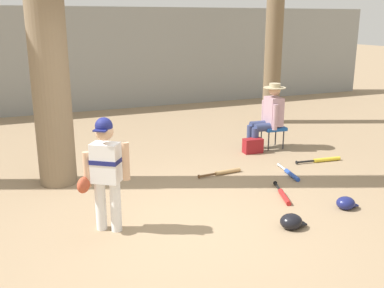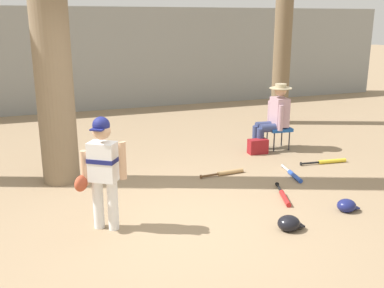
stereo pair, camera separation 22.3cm
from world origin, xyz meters
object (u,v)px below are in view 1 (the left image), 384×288
object	(u,v)px
seated_spectator	(269,114)
bat_yellow_trainer	(323,160)
folding_stool	(273,129)
batting_helmet_black	(291,222)
bat_blue_youth	(290,174)
tree_behind_spectator	(275,23)
handbag_beside_stool	(253,146)
bat_wood_tan	(224,172)
young_ballplayer	(105,168)
batting_helmet_navy	(346,203)
bat_red_barrel	(283,195)

from	to	relation	value
seated_spectator	bat_yellow_trainer	distance (m)	1.31
folding_stool	batting_helmet_black	distance (m)	3.35
seated_spectator	bat_blue_youth	bearing A→B (deg)	-108.68
tree_behind_spectator	handbag_beside_stool	bearing A→B (deg)	-129.14
bat_wood_tan	bat_blue_youth	bearing A→B (deg)	-26.92
young_ballplayer	bat_wood_tan	xyz separation A→B (m)	(2.07, 1.18, -0.71)
young_ballplayer	batting_helmet_navy	xyz separation A→B (m)	(2.90, -0.57, -0.67)
tree_behind_spectator	young_ballplayer	xyz separation A→B (m)	(-4.70, -4.03, -1.48)
tree_behind_spectator	handbag_beside_stool	distance (m)	3.34
bat_red_barrel	bat_yellow_trainer	distance (m)	1.85
young_ballplayer	batting_helmet_navy	bearing A→B (deg)	-11.18
handbag_beside_stool	bat_red_barrel	world-z (taller)	handbag_beside_stool
bat_red_barrel	bat_wood_tan	distance (m)	1.18
tree_behind_spectator	batting_helmet_navy	xyz separation A→B (m)	(-1.80, -4.60, -2.15)
young_ballplayer	bat_wood_tan	world-z (taller)	young_ballplayer
handbag_beside_stool	bat_wood_tan	xyz separation A→B (m)	(-0.99, -0.83, -0.10)
tree_behind_spectator	batting_helmet_black	size ratio (longest dim) A/B	15.94
seated_spectator	bat_wood_tan	distance (m)	1.81
batting_helmet_black	batting_helmet_navy	size ratio (longest dim) A/B	1.09
tree_behind_spectator	folding_stool	distance (m)	2.88
batting_helmet_navy	tree_behind_spectator	bearing A→B (deg)	68.63
bat_red_barrel	bat_wood_tan	size ratio (longest dim) A/B	1.00
seated_spectator	bat_yellow_trainer	xyz separation A→B (m)	(0.43, -1.07, -0.61)
tree_behind_spectator	handbag_beside_stool	xyz separation A→B (m)	(-1.64, -2.02, -2.10)
handbag_beside_stool	bat_wood_tan	size ratio (longest dim) A/B	0.46
bat_blue_youth	bat_red_barrel	bearing A→B (deg)	-130.59
tree_behind_spectator	bat_wood_tan	size ratio (longest dim) A/B	6.75
bat_yellow_trainer	batting_helmet_black	distance (m)	2.69
young_ballplayer	folding_stool	world-z (taller)	young_ballplayer
bat_yellow_trainer	batting_helmet_black	bearing A→B (deg)	-136.31
seated_spectator	bat_wood_tan	world-z (taller)	seated_spectator
young_ballplayer	batting_helmet_black	world-z (taller)	young_ballplayer
handbag_beside_stool	batting_helmet_black	distance (m)	2.99
folding_stool	seated_spectator	bearing A→B (deg)	174.94
tree_behind_spectator	bat_yellow_trainer	distance (m)	3.75
batting_helmet_black	folding_stool	bearing A→B (deg)	61.17
tree_behind_spectator	seated_spectator	distance (m)	2.74
seated_spectator	batting_helmet_navy	bearing A→B (deg)	-101.48
young_ballplayer	tree_behind_spectator	bearing A→B (deg)	40.57
bat_wood_tan	handbag_beside_stool	bearing A→B (deg)	40.22
folding_stool	bat_red_barrel	size ratio (longest dim) A/B	0.59
handbag_beside_stool	bat_yellow_trainer	distance (m)	1.24
bat_red_barrel	bat_yellow_trainer	xyz separation A→B (m)	(1.51, 1.06, 0.00)
seated_spectator	batting_helmet_navy	distance (m)	2.85
bat_wood_tan	bat_yellow_trainer	xyz separation A→B (m)	(1.82, -0.08, 0.00)
handbag_beside_stool	bat_wood_tan	world-z (taller)	handbag_beside_stool
bat_wood_tan	bat_red_barrel	bearing A→B (deg)	-75.13
tree_behind_spectator	folding_stool	world-z (taller)	tree_behind_spectator
young_ballplayer	batting_helmet_black	distance (m)	2.20
bat_yellow_trainer	batting_helmet_navy	bearing A→B (deg)	-120.71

